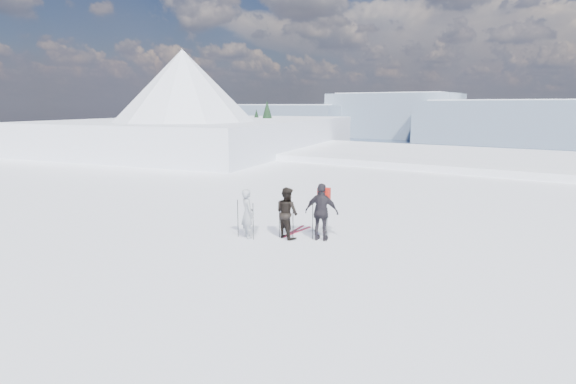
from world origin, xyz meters
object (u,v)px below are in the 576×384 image
object	(u,v)px
skier_grey	(247,214)
skier_dark	(287,213)
skier_pack	(322,212)
skis_loose	(295,231)

from	to	relation	value
skier_grey	skier_dark	xyz separation A→B (m)	(1.16, 0.71, 0.03)
skier_dark	skier_pack	xyz separation A→B (m)	(1.14, 0.39, 0.09)
skier_grey	skis_loose	size ratio (longest dim) A/B	1.01
skier_dark	skier_grey	bearing A→B (deg)	49.53
skier_dark	skis_loose	xyz separation A→B (m)	(-0.14, 0.77, -0.88)
skier_pack	skis_loose	world-z (taller)	skier_pack
skier_dark	skis_loose	size ratio (longest dim) A/B	1.05
skier_grey	skis_loose	bearing A→B (deg)	-89.96
skier_grey	skier_pack	distance (m)	2.56
skier_grey	skis_loose	distance (m)	1.99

